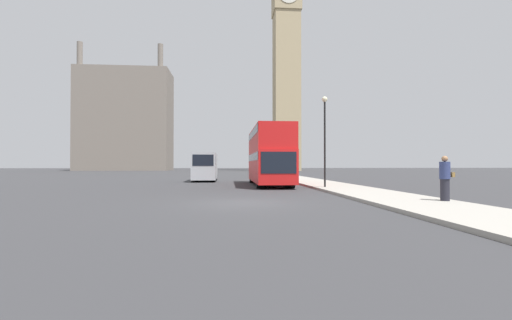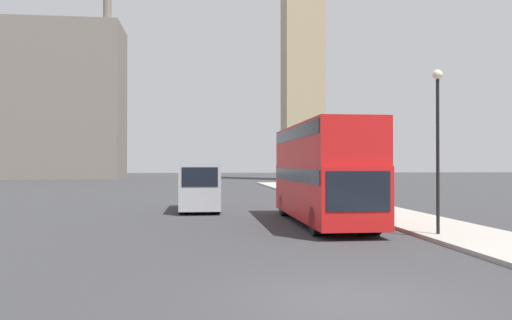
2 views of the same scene
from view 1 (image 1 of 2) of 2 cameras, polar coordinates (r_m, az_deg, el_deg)
name	(u,v)px [view 1 (image 1 of 2)]	position (r m, az deg, el deg)	size (l,w,h in m)	color
ground_plane	(244,203)	(14.52, -2.07, -7.15)	(300.00, 300.00, 0.00)	#333335
sidewalk_strip	(400,200)	(16.31, 22.82, -6.12)	(3.66, 120.00, 0.15)	#9E998E
clock_tower	(286,54)	(95.98, 5.09, 17.12)	(7.17, 7.34, 60.64)	tan
building_block_distant	(126,120)	(103.94, -20.89, 6.18)	(24.80, 11.91, 34.33)	slate
red_double_decker_bus	(269,154)	(26.84, 2.20, 1.01)	(2.63, 10.30, 4.40)	red
white_van	(205,166)	(33.63, -8.47, -1.04)	(2.23, 5.82, 2.72)	#B2B7BC
pedestrian	(445,178)	(15.81, 28.97, -2.69)	(0.56, 0.40, 1.82)	#23232D
street_lamp	(325,128)	(23.03, 11.39, 5.29)	(0.36, 0.36, 5.95)	black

